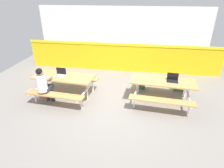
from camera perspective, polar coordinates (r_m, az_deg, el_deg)
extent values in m
cube|color=gray|center=(5.97, -0.04, -4.95)|extent=(10.00, 10.00, 0.02)
cube|color=yellow|center=(8.06, 2.87, 7.82)|extent=(8.00, 0.12, 1.10)
cube|color=yellow|center=(7.83, 2.92, 11.84)|extent=(8.00, 0.03, 0.10)
cube|color=silver|center=(7.74, 3.10, 17.35)|extent=(6.72, 0.12, 1.40)
cube|color=tan|center=(5.99, -14.44, 2.13)|extent=(1.92, 0.91, 0.04)
cube|color=tan|center=(5.63, -17.04, -3.14)|extent=(1.79, 0.43, 0.04)
cube|color=tan|center=(6.62, -11.68, 2.02)|extent=(1.79, 0.43, 0.04)
cube|color=white|center=(6.51, -19.94, -0.26)|extent=(0.04, 0.04, 0.70)
cube|color=white|center=(6.50, -19.99, 0.06)|extent=(0.17, 1.55, 0.04)
cube|color=white|center=(6.22, -22.20, -3.47)|extent=(0.04, 0.04, 0.41)
cube|color=white|center=(6.96, -17.56, 0.47)|extent=(0.04, 0.04, 0.41)
cube|color=white|center=(5.85, -7.51, -1.85)|extent=(0.04, 0.04, 0.70)
cube|color=white|center=(5.83, -7.53, -1.51)|extent=(0.17, 1.55, 0.04)
cube|color=white|center=(5.52, -9.30, -5.58)|extent=(0.04, 0.04, 0.41)
cube|color=white|center=(6.34, -5.80, -0.93)|extent=(0.04, 0.04, 0.41)
cube|color=tan|center=(5.71, 15.16, 0.83)|extent=(1.92, 0.91, 0.04)
cube|color=tan|center=(5.28, 14.75, -4.88)|extent=(1.79, 0.43, 0.04)
cube|color=tan|center=(6.41, 14.89, 0.83)|extent=(1.79, 0.43, 0.04)
cube|color=white|center=(5.89, 7.46, -1.65)|extent=(0.04, 0.04, 0.70)
cube|color=white|center=(5.87, 7.48, -1.31)|extent=(0.17, 1.55, 0.04)
cube|color=white|center=(5.52, 6.70, -5.37)|extent=(0.04, 0.04, 0.41)
cube|color=white|center=(6.41, 7.96, -0.75)|extent=(0.04, 0.04, 0.41)
cube|color=white|center=(5.95, 21.96, -3.18)|extent=(0.04, 0.04, 0.70)
cube|color=white|center=(5.93, 22.03, -2.84)|extent=(0.17, 1.55, 0.04)
cube|color=white|center=(5.58, 22.25, -6.96)|extent=(0.04, 0.04, 0.41)
cube|color=white|center=(6.46, 21.30, -2.16)|extent=(0.04, 0.04, 0.41)
cylinder|color=#2D2D38|center=(6.18, -18.92, -2.85)|extent=(0.11, 0.11, 0.45)
cylinder|color=#2D2D38|center=(6.09, -17.48, -3.07)|extent=(0.11, 0.11, 0.45)
cube|color=#2D2D38|center=(5.90, -19.33, -1.22)|extent=(0.33, 0.40, 0.12)
cylinder|color=silver|center=(5.67, -20.57, 0.18)|extent=(0.30, 0.30, 0.48)
cylinder|color=#A57A5B|center=(5.86, -20.82, 1.99)|extent=(0.11, 0.31, 0.08)
cylinder|color=#A57A5B|center=(5.71, -18.48, 1.75)|extent=(0.11, 0.31, 0.08)
sphere|color=#A57A5B|center=(5.56, -20.99, 3.32)|extent=(0.20, 0.20, 0.20)
sphere|color=black|center=(5.52, -21.22, 3.54)|extent=(0.18, 0.18, 0.18)
cube|color=silver|center=(6.04, -15.47, 2.47)|extent=(0.34, 0.25, 0.01)
cube|color=black|center=(6.08, -15.12, 3.83)|extent=(0.32, 0.04, 0.21)
cube|color=black|center=(5.72, 17.80, 0.79)|extent=(0.34, 0.25, 0.01)
cube|color=black|center=(5.77, 17.91, 2.23)|extent=(0.32, 0.04, 0.21)
cube|color=#3F724C|center=(6.67, 8.70, 0.49)|extent=(0.30, 0.18, 0.44)
cube|color=#3F724C|center=(6.80, 8.68, 0.38)|extent=(0.21, 0.04, 0.19)
cube|color=#3F724C|center=(6.83, 19.57, -0.56)|extent=(0.34, 0.14, 0.36)
torus|color=#3F724C|center=(6.73, 19.88, 1.27)|extent=(0.21, 0.21, 0.02)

